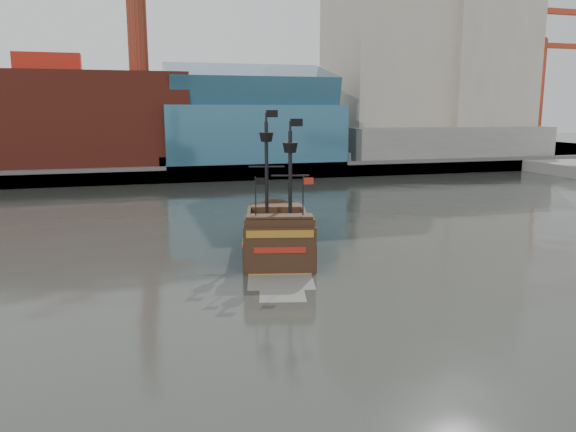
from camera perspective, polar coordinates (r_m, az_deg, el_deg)
name	(u,v)px	position (r m, az deg, el deg)	size (l,w,h in m)	color
ground	(352,327)	(30.46, 6.50, -11.10)	(400.00, 400.00, 0.00)	#2A2D27
promenade_far	(180,160)	(118.98, -10.87, 5.64)	(220.00, 60.00, 2.00)	slate
seawall	(199,174)	(89.76, -9.05, 4.26)	(220.00, 1.00, 2.60)	#4C4C49
skyline	(208,38)	(112.55, -8.17, 17.45)	(149.00, 45.00, 62.00)	brown
crane_a	(539,74)	(140.63, 24.11, 13.07)	(22.50, 4.00, 32.25)	slate
crane_b	(542,92)	(154.30, 24.36, 11.45)	(19.10, 4.00, 26.25)	slate
pirate_ship	(278,239)	(44.95, -1.06, -2.36)	(8.45, 16.82, 12.08)	black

